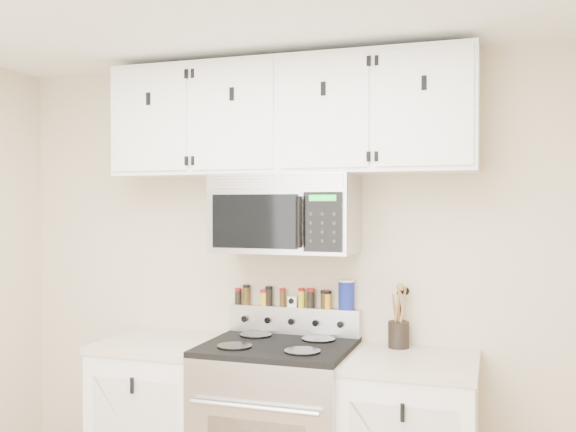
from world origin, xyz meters
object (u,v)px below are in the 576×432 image
object	(u,v)px
range	(278,431)
utensil_crock	(399,332)
salt_canister	(346,295)
microwave	(286,213)

from	to	relation	value
range	utensil_crock	bearing A→B (deg)	21.30
utensil_crock	salt_canister	size ratio (longest dim) A/B	1.98
range	salt_canister	bearing A→B (deg)	43.12
range	utensil_crock	xyz separation A→B (m)	(0.60, 0.23, 0.51)
range	utensil_crock	world-z (taller)	utensil_crock
range	salt_canister	world-z (taller)	salt_canister
microwave	utensil_crock	bearing A→B (deg)	10.05
utensil_crock	salt_canister	xyz separation A→B (m)	(-0.29, 0.05, 0.18)
salt_canister	utensil_crock	bearing A→B (deg)	-9.66
salt_canister	range	bearing A→B (deg)	-136.88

